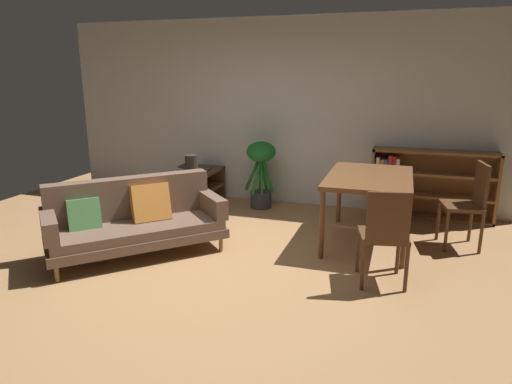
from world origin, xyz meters
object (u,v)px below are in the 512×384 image
at_px(potted_floor_plant, 261,167).
at_px(bookshelf, 422,184).
at_px(desk_speaker, 192,165).
at_px(dining_table, 369,182).
at_px(media_console, 195,190).
at_px(fabric_couch, 134,218).
at_px(open_laptop, 196,169).
at_px(dining_chair_far, 385,232).
at_px(dining_chair_near, 469,200).

height_order(potted_floor_plant, bookshelf, potted_floor_plant).
height_order(desk_speaker, potted_floor_plant, potted_floor_plant).
xyz_separation_m(desk_speaker, dining_table, (2.46, -0.48, 0.06)).
bearing_deg(dining_table, bookshelf, 63.19).
height_order(media_console, desk_speaker, desk_speaker).
xyz_separation_m(fabric_couch, dining_table, (2.38, 1.11, 0.33)).
relative_size(media_console, potted_floor_plant, 1.20).
relative_size(fabric_couch, open_laptop, 3.93).
relative_size(potted_floor_plant, bookshelf, 0.61).
height_order(media_console, bookshelf, bookshelf).
distance_m(open_laptop, dining_chair_far, 3.43).
xyz_separation_m(desk_speaker, bookshelf, (3.08, 0.75, -0.21)).
xyz_separation_m(open_laptop, desk_speaker, (0.11, -0.39, 0.13)).
relative_size(fabric_couch, dining_table, 1.31).
bearing_deg(potted_floor_plant, bookshelf, 7.03).
bearing_deg(dining_table, desk_speaker, 168.89).
bearing_deg(bookshelf, media_console, -170.39).
bearing_deg(media_console, dining_chair_far, -33.26).
relative_size(potted_floor_plant, dining_chair_far, 1.05).
distance_m(fabric_couch, media_console, 1.83).
bearing_deg(dining_chair_far, open_laptop, 144.85).
relative_size(potted_floor_plant, dining_chair_near, 1.00).
height_order(fabric_couch, media_console, fabric_couch).
xyz_separation_m(open_laptop, bookshelf, (3.20, 0.36, -0.08)).
relative_size(dining_table, dining_chair_near, 1.43).
xyz_separation_m(fabric_couch, bookshelf, (3.01, 2.35, 0.06)).
relative_size(open_laptop, bookshelf, 0.29).
relative_size(open_laptop, dining_table, 0.33).
bearing_deg(potted_floor_plant, dining_table, -31.11).
bearing_deg(open_laptop, potted_floor_plant, 5.08).
distance_m(potted_floor_plant, dining_chair_near, 2.78).
bearing_deg(dining_chair_far, potted_floor_plant, 131.47).
bearing_deg(dining_chair_near, media_console, 171.83).
bearing_deg(dining_chair_near, open_laptop, 169.33).
xyz_separation_m(dining_chair_far, bookshelf, (0.39, 2.34, -0.07)).
bearing_deg(media_console, dining_table, -15.56).
xyz_separation_m(dining_table, bookshelf, (0.62, 1.23, -0.27)).
xyz_separation_m(potted_floor_plant, dining_table, (1.59, -0.96, 0.12)).
distance_m(fabric_couch, open_laptop, 2.00).
distance_m(dining_chair_near, bookshelf, 1.15).
height_order(open_laptop, desk_speaker, desk_speaker).
relative_size(open_laptop, dining_chair_far, 0.50).
bearing_deg(dining_chair_near, desk_speaker, 175.18).
xyz_separation_m(potted_floor_plant, dining_chair_near, (2.67, -0.78, -0.06)).
distance_m(fabric_couch, dining_table, 2.65).
bearing_deg(open_laptop, desk_speaker, -73.82).
xyz_separation_m(open_laptop, dining_chair_near, (3.65, -0.69, 0.01)).
bearing_deg(dining_chair_far, bookshelf, 80.55).
bearing_deg(desk_speaker, dining_table, -11.11).
bearing_deg(dining_table, dining_chair_far, -78.03).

